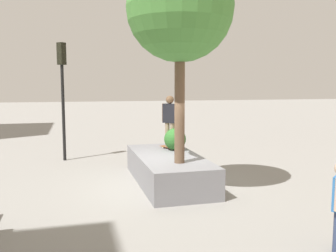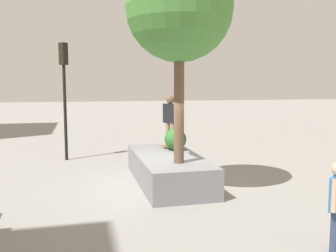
% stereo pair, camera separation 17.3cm
% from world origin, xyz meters
% --- Properties ---
extents(ground_plane, '(120.00, 120.00, 0.00)m').
position_xyz_m(ground_plane, '(0.00, 0.00, 0.00)').
color(ground_plane, gray).
extents(planter_ledge, '(4.43, 1.86, 0.85)m').
position_xyz_m(planter_ledge, '(0.44, -0.30, 0.43)').
color(planter_ledge, gray).
rests_on(planter_ledge, ground).
extents(plaza_tree, '(2.86, 2.86, 5.60)m').
position_xyz_m(plaza_tree, '(-0.69, -0.33, 4.99)').
color(plaza_tree, brown).
rests_on(plaza_tree, planter_ledge).
extents(boxwood_shrub, '(0.72, 0.72, 0.72)m').
position_xyz_m(boxwood_shrub, '(1.24, -0.75, 1.22)').
color(boxwood_shrub, '#2D6628').
rests_on(boxwood_shrub, planter_ledge).
extents(skateboard, '(0.80, 0.57, 0.07)m').
position_xyz_m(skateboard, '(1.47, -0.64, 0.91)').
color(skateboard, brown).
rests_on(skateboard, planter_ledge).
extents(skateboarder, '(0.46, 0.47, 1.72)m').
position_xyz_m(skateboarder, '(1.47, -0.64, 1.92)').
color(skateboarder, '#847056').
rests_on(skateboarder, skateboard).
extents(traffic_light_corner, '(0.37, 0.37, 4.64)m').
position_xyz_m(traffic_light_corner, '(4.71, 2.85, 3.15)').
color(traffic_light_corner, black).
rests_on(traffic_light_corner, ground).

